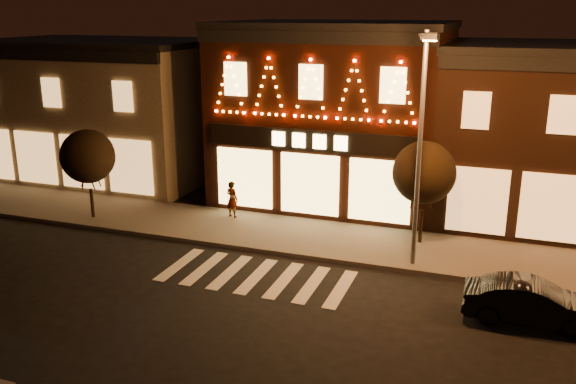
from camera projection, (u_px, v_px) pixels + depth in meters
The scene contains 10 objects.
ground at pixel (203, 331), 17.56m from camera, with size 120.00×120.00×0.00m, color black.
sidewalk_far at pixel (343, 241), 24.10m from camera, with size 44.00×4.00×0.15m, color #47423D.
building_left at pixel (105, 108), 33.33m from camera, with size 12.20×8.28×7.30m.
building_pulp at pixel (336, 112), 28.96m from camera, with size 10.20×8.34×8.30m.
building_right_a at pixel (553, 134), 26.02m from camera, with size 9.20×8.28×7.50m.
streetlamp_mid at pixel (421, 134), 20.29m from camera, with size 0.65×1.85×8.06m.
tree_left at pixel (88, 156), 26.00m from camera, with size 2.30×2.30×3.84m.
tree_right at pixel (424, 173), 23.05m from camera, with size 2.38×2.38×3.98m.
dark_sedan at pixel (532, 303), 17.86m from camera, with size 1.36×3.90×1.28m, color black.
pedestrian at pixel (232, 199), 26.51m from camera, with size 0.58×0.38×1.60m, color gray.
Camera 1 is at (7.58, -13.93, 8.85)m, focal length 38.31 mm.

